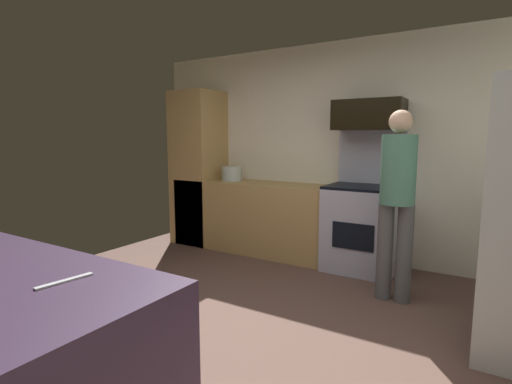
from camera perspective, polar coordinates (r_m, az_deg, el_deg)
ground_plane at (r=3.15m, az=-4.22°, el=-20.08°), size 5.20×4.80×0.02m
wall_back at (r=4.87m, az=11.94°, el=5.79°), size 5.20×0.12×2.60m
lower_cabinet_run at (r=5.03m, az=0.54°, el=-3.74°), size 2.40×0.60×0.90m
cabinet_column at (r=5.53m, az=-8.40°, el=3.51°), size 0.60×0.60×2.10m
oven_range at (r=4.49m, az=15.37°, el=-4.55°), size 0.76×0.65×1.56m
microwave at (r=4.48m, az=16.25°, el=10.84°), size 0.74×0.38×0.33m
person_cook at (r=3.64m, az=20.04°, el=-0.55°), size 0.31×0.30×1.71m
knife_chef at (r=1.75m, az=-26.30°, el=-11.65°), size 0.05×0.23×0.01m
stock_pot at (r=5.19m, az=-3.58°, el=2.71°), size 0.27×0.27×0.19m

